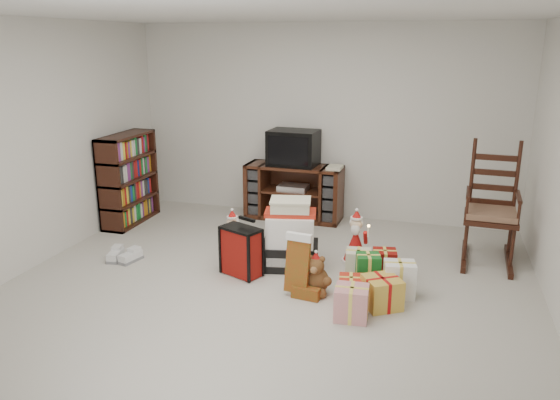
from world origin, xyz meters
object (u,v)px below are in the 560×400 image
object	(u,v)px
crt_television	(293,148)
red_suitcase	(241,251)
mrs_claus_figurine	(233,240)
bookshelf	(129,181)
santa_figurine	(356,243)
gift_cluster	(373,281)
tv_stand	(294,192)
rocking_chair	(490,219)
teddy_bear	(316,277)
sneaker_pair	(123,256)
gift_pile	(290,239)

from	to	relation	value
crt_television	red_suitcase	bearing A→B (deg)	-87.03
red_suitcase	mrs_claus_figurine	bearing A→B (deg)	144.65
bookshelf	mrs_claus_figurine	distance (m)	1.92
red_suitcase	santa_figurine	size ratio (longest dim) A/B	1.00
red_suitcase	gift_cluster	world-z (taller)	red_suitcase
tv_stand	rocking_chair	size ratio (longest dim) A/B	0.95
tv_stand	gift_cluster	distance (m)	2.38
teddy_bear	sneaker_pair	distance (m)	2.17
santa_figurine	sneaker_pair	world-z (taller)	santa_figurine
rocking_chair	tv_stand	bearing A→B (deg)	164.63
tv_stand	bookshelf	distance (m)	2.13
teddy_bear	crt_television	world-z (taller)	crt_television
gift_pile	teddy_bear	size ratio (longest dim) A/B	1.97
sneaker_pair	bookshelf	bearing A→B (deg)	115.58
bookshelf	sneaker_pair	distance (m)	1.43
santa_figurine	gift_cluster	xyz separation A→B (m)	(0.27, -0.70, -0.10)
sneaker_pair	crt_television	xyz separation A→B (m)	(1.36, 1.95, 0.90)
red_suitcase	gift_cluster	size ratio (longest dim) A/B	0.53
teddy_bear	mrs_claus_figurine	bearing A→B (deg)	151.11
gift_cluster	crt_television	distance (m)	2.52
bookshelf	gift_pile	world-z (taller)	bookshelf
gift_pile	mrs_claus_figurine	xyz separation A→B (m)	(-0.66, 0.06, -0.10)
mrs_claus_figurine	crt_television	distance (m)	1.73
rocking_chair	sneaker_pair	size ratio (longest dim) A/B	3.75
santa_figurine	mrs_claus_figurine	distance (m)	1.31
bookshelf	rocking_chair	world-z (taller)	rocking_chair
crt_television	rocking_chair	bearing A→B (deg)	-15.19
santa_figurine	rocking_chair	bearing A→B (deg)	20.63
mrs_claus_figurine	sneaker_pair	xyz separation A→B (m)	(-1.11, -0.40, -0.16)
tv_stand	gift_cluster	xyz separation A→B (m)	(1.29, -1.98, -0.23)
tv_stand	red_suitcase	bearing A→B (deg)	-89.29
mrs_claus_figurine	sneaker_pair	world-z (taller)	mrs_claus_figurine
rocking_chair	teddy_bear	world-z (taller)	rocking_chair
gift_cluster	bookshelf	bearing A→B (deg)	159.23
santa_figurine	gift_cluster	distance (m)	0.76
rocking_chair	teddy_bear	size ratio (longest dim) A/B	3.65
red_suitcase	tv_stand	bearing A→B (deg)	112.35
bookshelf	sneaker_pair	bearing A→B (deg)	-62.78
red_suitcase	crt_television	world-z (taller)	crt_television
sneaker_pair	rocking_chair	bearing A→B (deg)	15.46
gift_pile	red_suitcase	distance (m)	0.54
bookshelf	gift_pile	bearing A→B (deg)	-19.67
bookshelf	santa_figurine	xyz separation A→B (m)	(3.01, -0.54, -0.33)
red_suitcase	mrs_claus_figurine	world-z (taller)	red_suitcase
bookshelf	rocking_chair	bearing A→B (deg)	-0.51
crt_television	tv_stand	bearing A→B (deg)	-46.88
gift_pile	red_suitcase	xyz separation A→B (m)	(-0.42, -0.34, -0.06)
gift_cluster	crt_television	size ratio (longest dim) A/B	1.74
teddy_bear	mrs_claus_figurine	distance (m)	1.20
rocking_chair	red_suitcase	world-z (taller)	rocking_chair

